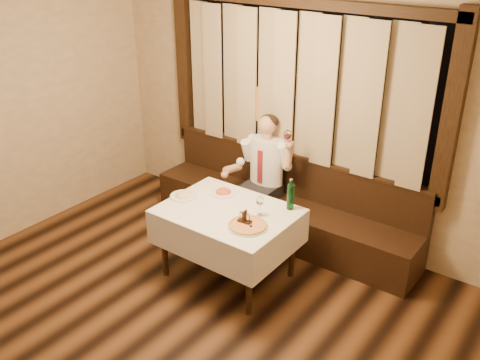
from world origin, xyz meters
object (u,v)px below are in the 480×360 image
Objects in this scene: pizza at (248,225)px; seated_man at (263,167)px; banquette at (283,210)px; pasta_red at (223,190)px; pasta_cream at (183,193)px; cruet_caddy at (245,219)px; green_bottle at (291,196)px; dining_table at (228,219)px.

seated_man reaches higher than pizza.
pasta_red is (-0.25, -0.77, 0.48)m from banquette.
cruet_caddy is (0.82, -0.08, 0.01)m from pasta_cream.
pasta_cream is (-0.53, -1.07, 0.48)m from banquette.
seated_man is (0.03, 0.68, 0.02)m from pasta_red.
seated_man is at bearing 117.45° from pizza.
pasta_cream is 1.03m from seated_man.
seated_man is at bearing -157.94° from banquette.
cruet_caddy is at bearing -109.81° from green_bottle.
pasta_cream is 1.09m from green_bottle.
banquette is 12.35× the size of pasta_red.
dining_table is at bearing -45.37° from pasta_red.
cruet_caddy reaches higher than dining_table.
pasta_red is at bearing 145.88° from pizza.
cruet_caddy is (0.54, -0.38, 0.01)m from pasta_red.
pasta_red is at bearing 134.63° from dining_table.
pasta_cream is at bearing 169.90° from cruet_caddy.
seated_man reaches higher than banquette.
cruet_caddy is (0.29, -1.15, 0.49)m from banquette.
pizza is 1.22m from seated_man.
banquette is 10.07× the size of green_bottle.
dining_table is at bearing 152.40° from cruet_caddy.
pasta_red is at bearing -107.98° from banquette.
pasta_red is 0.68m from seated_man.
seated_man is (0.31, 0.98, 0.02)m from pasta_cream.
cruet_caddy is at bearing -5.43° from pasta_cream.
pasta_red reaches higher than dining_table.
banquette is 1.29m from pasta_cream.
banquette reaches higher than pasta_cream.
seated_man reaches higher than pasta_red.
pasta_red is (-0.59, 0.40, 0.02)m from pizza.
banquette is at bearing 126.12° from green_bottle.
green_bottle reaches higher than pasta_red.
pizza is at bearing -6.77° from pasta_cream.
green_bottle is 0.23× the size of seated_man.
pasta_red is at bearing 46.79° from pasta_cream.
banquette is at bearing 90.00° from dining_table.
pizza reaches higher than dining_table.
seated_man is (-0.51, 1.06, 0.01)m from cruet_caddy.
pasta_cream is 0.82m from cruet_caddy.
banquette reaches higher than pizza.
green_bottle reaches higher than cruet_caddy.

